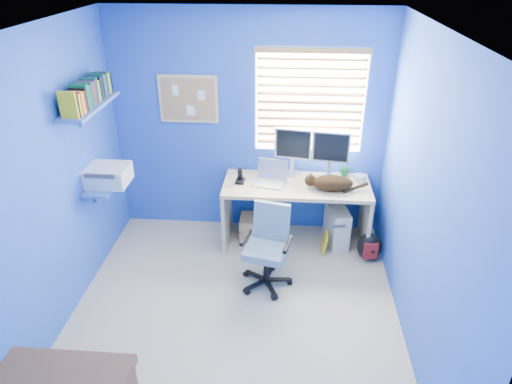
# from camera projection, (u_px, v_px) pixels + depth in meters

# --- Properties ---
(floor) EXTENTS (3.00, 3.20, 0.00)m
(floor) POSITION_uv_depth(u_px,v_px,m) (234.00, 316.00, 4.19)
(floor) COLOR #C0B18C
(floor) RESTS_ON ground
(ceiling) EXTENTS (3.00, 3.20, 0.00)m
(ceiling) POSITION_uv_depth(u_px,v_px,m) (226.00, 31.00, 3.00)
(ceiling) COLOR white
(ceiling) RESTS_ON wall_back
(wall_back) EXTENTS (3.00, 0.01, 2.50)m
(wall_back) POSITION_uv_depth(u_px,v_px,m) (249.00, 127.00, 5.00)
(wall_back) COLOR blue
(wall_back) RESTS_ON ground
(wall_front) EXTENTS (3.00, 0.01, 2.50)m
(wall_front) POSITION_uv_depth(u_px,v_px,m) (189.00, 356.00, 2.19)
(wall_front) COLOR blue
(wall_front) RESTS_ON ground
(wall_left) EXTENTS (0.01, 3.20, 2.50)m
(wall_left) POSITION_uv_depth(u_px,v_px,m) (47.00, 190.00, 3.70)
(wall_left) COLOR blue
(wall_left) RESTS_ON ground
(wall_right) EXTENTS (0.01, 3.20, 2.50)m
(wall_right) POSITION_uv_depth(u_px,v_px,m) (425.00, 204.00, 3.49)
(wall_right) COLOR blue
(wall_right) RESTS_ON ground
(desk) EXTENTS (1.58, 0.65, 0.74)m
(desk) POSITION_uv_depth(u_px,v_px,m) (295.00, 214.00, 5.08)
(desk) COLOR #D6BD82
(desk) RESTS_ON floor
(laptop) EXTENTS (0.38, 0.33, 0.22)m
(laptop) POSITION_uv_depth(u_px,v_px,m) (270.00, 175.00, 4.86)
(laptop) COLOR silver
(laptop) RESTS_ON desk
(monitor_left) EXTENTS (0.41, 0.19, 0.54)m
(monitor_left) POSITION_uv_depth(u_px,v_px,m) (293.00, 152.00, 5.00)
(monitor_left) COLOR silver
(monitor_left) RESTS_ON desk
(monitor_right) EXTENTS (0.41, 0.17, 0.54)m
(monitor_right) POSITION_uv_depth(u_px,v_px,m) (330.00, 155.00, 4.92)
(monitor_right) COLOR silver
(monitor_right) RESTS_ON desk
(phone) EXTENTS (0.10, 0.12, 0.17)m
(phone) POSITION_uv_depth(u_px,v_px,m) (240.00, 175.00, 4.90)
(phone) COLOR black
(phone) RESTS_ON desk
(mug) EXTENTS (0.10, 0.09, 0.10)m
(mug) POSITION_uv_depth(u_px,v_px,m) (344.00, 172.00, 5.05)
(mug) COLOR #115D31
(mug) RESTS_ON desk
(cd_spindle) EXTENTS (0.13, 0.13, 0.07)m
(cd_spindle) POSITION_uv_depth(u_px,v_px,m) (359.00, 178.00, 4.95)
(cd_spindle) COLOR silver
(cd_spindle) RESTS_ON desk
(cat) EXTENTS (0.45, 0.26, 0.16)m
(cat) POSITION_uv_depth(u_px,v_px,m) (332.00, 183.00, 4.76)
(cat) COLOR black
(cat) RESTS_ON desk
(tower_pc) EXTENTS (0.27, 0.47, 0.45)m
(tower_pc) POSITION_uv_depth(u_px,v_px,m) (337.00, 225.00, 5.13)
(tower_pc) COLOR beige
(tower_pc) RESTS_ON floor
(drawer_boxes) EXTENTS (0.35, 0.28, 0.27)m
(drawer_boxes) POSITION_uv_depth(u_px,v_px,m) (256.00, 227.00, 5.27)
(drawer_boxes) COLOR tan
(drawer_boxes) RESTS_ON floor
(yellow_book) EXTENTS (0.03, 0.17, 0.24)m
(yellow_book) POSITION_uv_depth(u_px,v_px,m) (325.00, 243.00, 5.01)
(yellow_book) COLOR yellow
(yellow_book) RESTS_ON floor
(backpack) EXTENTS (0.29, 0.24, 0.32)m
(backpack) POSITION_uv_depth(u_px,v_px,m) (369.00, 246.00, 4.88)
(backpack) COLOR black
(backpack) RESTS_ON floor
(office_chair) EXTENTS (0.57, 0.57, 0.83)m
(office_chair) POSITION_uv_depth(u_px,v_px,m) (267.00, 257.00, 4.47)
(office_chair) COLOR black
(office_chair) RESTS_ON floor
(window_blinds) EXTENTS (1.15, 0.05, 1.10)m
(window_blinds) POSITION_uv_depth(u_px,v_px,m) (310.00, 102.00, 4.79)
(window_blinds) COLOR white
(window_blinds) RESTS_ON ground
(corkboard) EXTENTS (0.64, 0.02, 0.52)m
(corkboard) POSITION_uv_depth(u_px,v_px,m) (188.00, 99.00, 4.89)
(corkboard) COLOR #D6BD82
(corkboard) RESTS_ON ground
(wall_shelves) EXTENTS (0.42, 0.90, 1.05)m
(wall_shelves) POSITION_uv_depth(u_px,v_px,m) (97.00, 136.00, 4.26)
(wall_shelves) COLOR #4166B9
(wall_shelves) RESTS_ON ground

